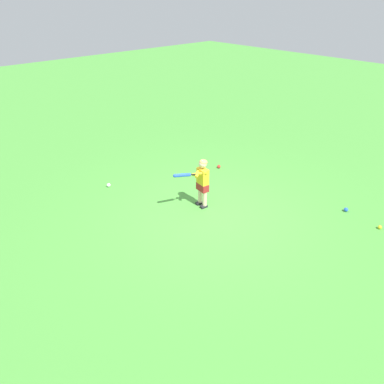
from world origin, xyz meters
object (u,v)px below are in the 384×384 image
play_ball_midfield (346,210)px  play_ball_far_left (380,227)px  play_ball_behind_batter (219,167)px  child_batter (201,179)px  play_ball_far_right (109,185)px

play_ball_midfield → play_ball_far_left: (-0.75, 0.11, -0.01)m
play_ball_midfield → play_ball_far_left: play_ball_midfield is taller
play_ball_midfield → play_ball_behind_batter: bearing=7.8°
child_batter → play_ball_far_right: size_ratio=11.99×
play_ball_midfield → play_ball_behind_batter: (3.27, 0.45, -0.00)m
play_ball_midfield → play_ball_far_right: size_ratio=0.97×
play_ball_behind_batter → child_batter: bearing=122.3°
child_batter → play_ball_midfield: size_ratio=12.36×
child_batter → play_ball_far_right: bearing=25.8°
play_ball_far_right → play_ball_far_left: 5.89m
play_ball_far_left → play_ball_far_right: bearing=30.5°
play_ball_far_right → play_ball_midfield: bearing=-144.3°
play_ball_far_right → play_ball_behind_batter: play_ball_far_right is taller
child_batter → play_ball_behind_batter: size_ratio=12.46×
child_batter → play_ball_behind_batter: bearing=-57.7°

